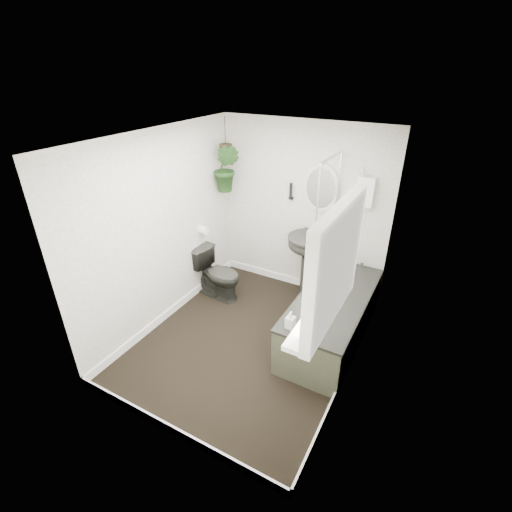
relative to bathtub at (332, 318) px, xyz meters
The scene contains 22 objects.
floor 0.99m from the bathtub, 147.99° to the right, with size 2.30×2.80×0.02m, color black.
ceiling 2.23m from the bathtub, 147.99° to the right, with size 2.30×2.80×0.02m, color white.
wall_back 1.49m from the bathtub, 131.32° to the left, with size 2.30×0.02×2.30m, color white.
wall_front 2.24m from the bathtub, 112.73° to the right, with size 2.30×0.02×2.30m, color white.
wall_left 2.20m from the bathtub, 165.69° to the right, with size 0.02×2.80×2.30m, color white.
wall_right 1.06m from the bathtub, 54.25° to the right, with size 0.02×2.80×2.30m, color white.
skirting 0.97m from the bathtub, 147.99° to the right, with size 2.30×2.80×0.10m, color white.
bathtub is the anchor object (origin of this frame).
bath_screen 1.15m from the bathtub, 123.96° to the left, with size 0.04×0.72×1.40m, color silver, non-canonical shape.
shower_box 1.51m from the bathtub, 90.00° to the left, with size 0.20×0.10×0.35m, color white.
oval_mirror 1.59m from the bathtub, 122.30° to the left, with size 0.46×0.03×0.62m, color beige.
wall_sconce 1.70m from the bathtub, 137.85° to the left, with size 0.04×0.04×0.22m, color black.
toilet_roll_holder 2.01m from the bathtub, behind, with size 0.11×0.11×0.11m, color white.
window_recess 1.84m from the bathtub, 76.41° to the right, with size 0.08×1.00×0.90m, color white.
window_sill 1.54m from the bathtub, 79.61° to the right, with size 0.18×1.00×0.04m, color white.
window_blinds 1.83m from the bathtub, 78.46° to the right, with size 0.01×0.86×0.76m, color white.
toilet 1.66m from the bathtub, behind, with size 0.38×0.67×0.69m, color black.
pedestal_sink 0.84m from the bathtub, 132.42° to the left, with size 0.56×0.47×0.95m, color black, non-canonical shape.
sill_plant 1.46m from the bathtub, 78.22° to the right, with size 0.23×0.20×0.26m, color black.
hanging_plant 2.32m from the bathtub, 160.86° to the left, with size 0.34×0.28×0.62m, color black.
soap_bottle 0.85m from the bathtub, 106.18° to the right, with size 0.08×0.09×0.19m, color #37292C.
hanging_pot 2.47m from the bathtub, 160.86° to the left, with size 0.16×0.16×0.12m, color #2C2416.
Camera 1 is at (1.68, -2.92, 2.91)m, focal length 26.00 mm.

